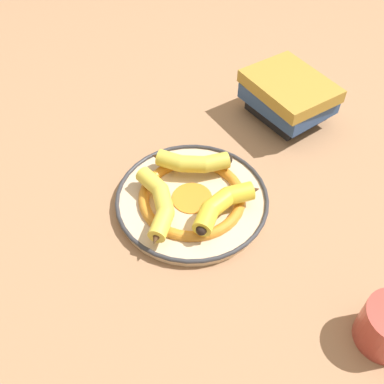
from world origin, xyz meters
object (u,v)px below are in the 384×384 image
(decorative_bowl, at_px, (192,199))
(banana_b, at_px, (159,203))
(banana_a, at_px, (223,204))
(book_stack, at_px, (288,97))
(banana_c, at_px, (191,162))

(decorative_bowl, height_order, banana_b, banana_b)
(banana_b, bearing_deg, banana_a, -104.53)
(banana_a, height_order, book_stack, book_stack)
(banana_b, relative_size, banana_c, 1.15)
(banana_b, bearing_deg, book_stack, -55.30)
(book_stack, bearing_deg, banana_a, 109.81)
(banana_a, distance_m, banana_b, 0.12)
(decorative_bowl, height_order, book_stack, book_stack)
(banana_a, relative_size, book_stack, 0.69)
(decorative_bowl, distance_m, banana_c, 0.08)
(banana_b, height_order, book_stack, book_stack)
(decorative_bowl, xyz_separation_m, banana_b, (-0.07, -0.02, 0.03))
(banana_b, xyz_separation_m, book_stack, (0.38, 0.21, 0.01))
(banana_a, distance_m, banana_c, 0.13)
(decorative_bowl, xyz_separation_m, book_stack, (0.31, 0.19, 0.05))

